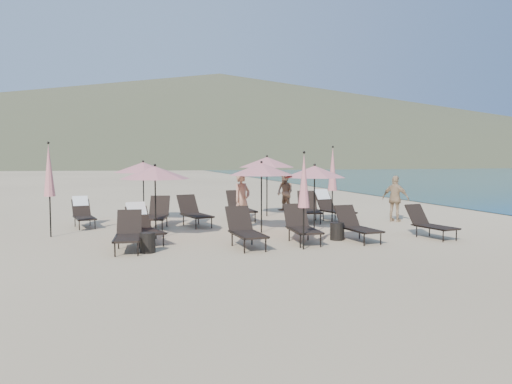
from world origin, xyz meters
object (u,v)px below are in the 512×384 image
object	(u,v)px
lounger_5	(430,223)
umbrella_closed_0	(304,181)
lounger_2	(245,229)
side_table_1	(337,231)
beachgoer_a	(242,200)
lounger_1	(143,224)
lounger_9	(241,207)
umbrella_open_2	(315,172)
beachgoer_c	(395,199)
lounger_8	(194,212)
side_table_0	(148,243)
lounger_3	(301,225)
lounger_11	(332,206)
lounger_10	(309,208)
lounger_4	(357,225)
umbrella_closed_2	(49,171)
beachgoer_b	(285,192)
lounger_7	(157,214)
umbrella_open_3	(143,167)
umbrella_open_0	(155,173)
umbrella_open_1	(261,169)
lounger_6	(83,213)
umbrella_closed_1	(333,170)
umbrella_open_4	(267,162)

from	to	relation	value
lounger_5	umbrella_closed_0	distance (m)	4.35
umbrella_closed_0	lounger_2	bearing A→B (deg)	151.44
side_table_1	beachgoer_a	xyz separation A→B (m)	(-1.97, 2.86, 0.67)
lounger_1	lounger_9	bearing A→B (deg)	32.02
umbrella_open_2	beachgoer_c	xyz separation A→B (m)	(3.75, 1.60, -1.03)
lounger_8	umbrella_open_2	xyz separation A→B (m)	(3.28, -2.48, 1.38)
lounger_1	side_table_0	distance (m)	1.51
lounger_8	umbrella_closed_0	size ratio (longest dim) A/B	0.76
lounger_3	lounger_11	distance (m)	4.78
lounger_10	lounger_4	bearing A→B (deg)	-79.60
umbrella_closed_2	beachgoer_b	world-z (taller)	umbrella_closed_2
beachgoer_c	lounger_5	bearing A→B (deg)	125.10
lounger_11	umbrella_open_2	size ratio (longest dim) A/B	0.89
lounger_7	umbrella_open_3	bearing A→B (deg)	113.85
lounger_10	umbrella_open_0	distance (m)	6.21
lounger_8	umbrella_open_1	bearing A→B (deg)	-62.96
lounger_5	side_table_1	bearing A→B (deg)	162.21
umbrella_closed_2	beachgoer_b	distance (m)	9.84
umbrella_open_0	umbrella_open_3	bearing A→B (deg)	91.55
beachgoer_c	side_table_1	bearing A→B (deg)	90.90
umbrella_open_3	lounger_5	bearing A→B (deg)	-37.78
lounger_6	side_table_1	bearing A→B (deg)	-46.02
beachgoer_a	umbrella_open_1	bearing A→B (deg)	-102.23
umbrella_open_3	umbrella_closed_0	world-z (taller)	umbrella_closed_0
umbrella_closed_2	lounger_1	bearing A→B (deg)	-34.10
lounger_9	beachgoer_c	world-z (taller)	beachgoer_c
umbrella_open_2	side_table_1	xyz separation A→B (m)	(0.08, -1.45, -1.61)
beachgoer_b	beachgoer_c	xyz separation A→B (m)	(2.67, -4.21, 0.01)
lounger_5	lounger_8	size ratio (longest dim) A/B	0.90
lounger_8	lounger_11	size ratio (longest dim) A/B	0.99
umbrella_open_3	umbrella_open_0	bearing A→B (deg)	-88.45
lounger_10	umbrella_closed_1	size ratio (longest dim) A/B	0.72
lounger_1	side_table_1	size ratio (longest dim) A/B	3.67
umbrella_open_0	lounger_2	bearing A→B (deg)	-42.80
lounger_1	lounger_6	xyz separation A→B (m)	(-1.73, 3.67, -0.03)
umbrella_open_0	lounger_4	bearing A→B (deg)	-19.44
beachgoer_b	lounger_7	bearing A→B (deg)	-82.52
lounger_9	lounger_10	xyz separation A→B (m)	(2.27, -0.98, -0.00)
lounger_3	umbrella_open_3	distance (m)	6.94
umbrella_open_4	beachgoer_c	distance (m)	4.96
beachgoer_b	beachgoer_c	bearing A→B (deg)	7.96
lounger_5	lounger_9	distance (m)	6.76
lounger_1	lounger_2	world-z (taller)	lounger_1
umbrella_closed_1	umbrella_open_1	bearing A→B (deg)	-156.97
lounger_1	umbrella_closed_0	xyz separation A→B (m)	(3.77, -2.11, 1.20)
lounger_8	beachgoer_b	distance (m)	5.50
umbrella_open_4	beachgoer_a	size ratio (longest dim) A/B	1.30
lounger_4	beachgoer_b	bearing A→B (deg)	80.50
lounger_1	beachgoer_c	distance (m)	9.08
umbrella_closed_0	umbrella_closed_2	distance (m)	7.33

